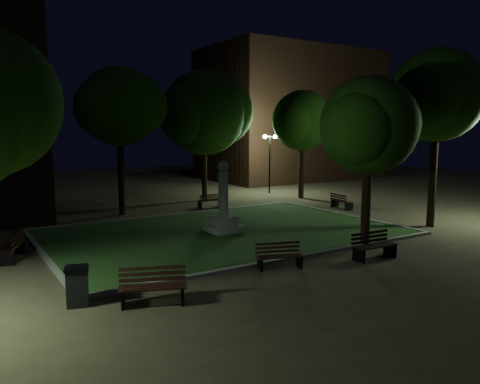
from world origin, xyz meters
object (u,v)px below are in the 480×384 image
Objects in this scene: trash_bin at (77,286)px; bench_west_near at (153,287)px; bench_right_side at (341,202)px; bench_near_left at (279,257)px; bench_far_side at (210,201)px; monument at (223,212)px; bench_left_side at (13,247)px; bench_near_right at (374,246)px.

bench_west_near is at bearing -29.54° from trash_bin.
bench_near_left is at bearing 135.95° from bench_right_side.
bench_far_side is (-6.30, 4.51, -0.02)m from bench_right_side.
bench_far_side is at bearing 77.26° from bench_west_near.
bench_right_side is 1.60× the size of trash_bin.
monument is at bearing 72.64° from bench_far_side.
bench_west_near is 1.01× the size of bench_left_side.
bench_left_side reaches higher than bench_near_left.
bench_west_near is (-5.98, -6.48, -0.50)m from monument.
bench_left_side is at bearing 178.36° from monument.
bench_near_right is at bearing -5.80° from trash_bin.
bench_right_side is 1.07× the size of bench_far_side.
bench_left_side is at bearing 152.08° from bench_near_right.
bench_near_right reaches higher than bench_right_side.
bench_far_side is at bearing 91.02° from bench_near_left.
monument is 7.08m from bench_far_side.
bench_far_side is at bearing 91.83° from bench_near_right.
bench_far_side is 1.49× the size of trash_bin.
bench_left_side reaches higher than bench_near_right.
trash_bin reaches higher than bench_west_near.
bench_left_side is (-11.07, 6.78, 0.01)m from bench_near_right.
monument is 1.81× the size of bench_near_right.
bench_west_near reaches higher than bench_right_side.
bench_left_side is (-2.62, 6.72, -0.00)m from bench_west_near.
bench_near_left is at bearing -1.67° from trash_bin.
bench_near_left is at bearing 170.51° from bench_near_right.
monument is at bearing 108.42° from bench_left_side.
bench_right_side is at bearing 151.05° from bench_far_side.
bench_west_near is 1.12× the size of bench_right_side.
bench_west_near is at bearing 41.35° from bench_left_side.
bench_near_left is 3.73m from bench_near_right.
monument is 1.71× the size of bench_left_side.
bench_left_side reaches higher than bench_right_side.
trash_bin is at bearing 123.30° from bench_right_side.
bench_right_side is at bearing 50.70° from bench_west_near.
bench_west_near is 7.22m from bench_left_side.
monument is at bearing 111.44° from bench_right_side.
bench_near_left is at bearing 71.47° from bench_left_side.
bench_west_near is 15.66m from bench_far_side.
bench_near_left is 0.89× the size of bench_left_side.
bench_right_side is (15.15, 8.42, -0.04)m from bench_west_near.
bench_near_right is 1.69× the size of trash_bin.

